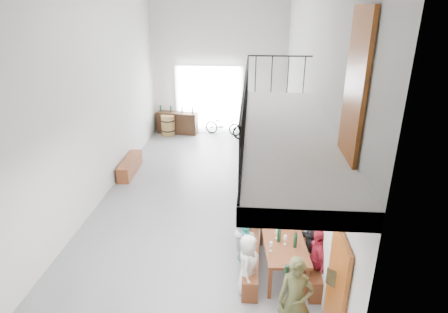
# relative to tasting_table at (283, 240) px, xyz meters

# --- Properties ---
(floor) EXTENTS (12.00, 12.00, 0.00)m
(floor) POSITION_rel_tasting_table_xyz_m (-2.08, 3.00, -0.71)
(floor) COLOR slate
(floor) RESTS_ON ground
(room_walls) EXTENTS (12.00, 12.00, 12.00)m
(room_walls) POSITION_rel_tasting_table_xyz_m (-2.08, 3.00, 2.85)
(room_walls) COLOR silver
(room_walls) RESTS_ON ground
(gateway_portal) EXTENTS (2.80, 0.08, 2.80)m
(gateway_portal) POSITION_rel_tasting_table_xyz_m (-2.48, 8.94, 0.69)
(gateway_portal) COLOR white
(gateway_portal) RESTS_ON ground
(right_wall_decor) EXTENTS (0.07, 8.28, 5.07)m
(right_wall_decor) POSITION_rel_tasting_table_xyz_m (0.62, 1.13, 1.04)
(right_wall_decor) COLOR #904211
(right_wall_decor) RESTS_ON ground
(balcony) EXTENTS (1.52, 5.62, 4.00)m
(balcony) POSITION_rel_tasting_table_xyz_m (-0.10, -0.13, 2.26)
(balcony) COLOR white
(balcony) RESTS_ON ground
(tasting_table) EXTENTS (0.93, 1.99, 0.79)m
(tasting_table) POSITION_rel_tasting_table_xyz_m (0.00, 0.00, 0.00)
(tasting_table) COLOR brown
(tasting_table) RESTS_ON ground
(bench_inner) EXTENTS (0.34, 1.88, 0.43)m
(bench_inner) POSITION_rel_tasting_table_xyz_m (-0.62, -0.10, -0.49)
(bench_inner) COLOR brown
(bench_inner) RESTS_ON ground
(bench_wall) EXTENTS (0.43, 2.03, 0.46)m
(bench_wall) POSITION_rel_tasting_table_xyz_m (0.49, 0.04, -0.47)
(bench_wall) COLOR brown
(bench_wall) RESTS_ON ground
(tableware) EXTENTS (0.60, 1.29, 0.35)m
(tableware) POSITION_rel_tasting_table_xyz_m (-0.00, 0.06, 0.23)
(tableware) COLOR black
(tableware) RESTS_ON tasting_table
(side_bench) EXTENTS (0.43, 1.74, 0.49)m
(side_bench) POSITION_rel_tasting_table_xyz_m (-4.58, 4.47, -0.46)
(side_bench) COLOR brown
(side_bench) RESTS_ON ground
(oak_barrel) EXTENTS (0.58, 0.58, 0.85)m
(oak_barrel) POSITION_rel_tasting_table_xyz_m (-4.17, 8.39, -0.28)
(oak_barrel) COLOR olive
(oak_barrel) RESTS_ON ground
(serving_counter) EXTENTS (1.76, 0.69, 0.91)m
(serving_counter) POSITION_rel_tasting_table_xyz_m (-3.83, 8.65, -0.25)
(serving_counter) COLOR #3A1F11
(serving_counter) RESTS_ON ground
(counter_bottles) EXTENTS (1.46, 0.29, 0.28)m
(counter_bottles) POSITION_rel_tasting_table_xyz_m (-3.83, 8.63, 0.34)
(counter_bottles) COLOR black
(counter_bottles) RESTS_ON serving_counter
(guest_left_a) EXTENTS (0.48, 0.65, 1.21)m
(guest_left_a) POSITION_rel_tasting_table_xyz_m (-0.68, -0.70, -0.10)
(guest_left_a) COLOR white
(guest_left_a) RESTS_ON ground
(guest_left_b) EXTENTS (0.35, 0.48, 1.22)m
(guest_left_b) POSITION_rel_tasting_table_xyz_m (-0.73, -0.16, -0.10)
(guest_left_b) COLOR teal
(guest_left_b) RESTS_ON ground
(guest_left_c) EXTENTS (0.47, 0.59, 1.18)m
(guest_left_c) POSITION_rel_tasting_table_xyz_m (-0.77, 0.45, -0.12)
(guest_left_c) COLOR white
(guest_left_c) RESTS_ON ground
(guest_left_d) EXTENTS (0.61, 0.76, 1.03)m
(guest_left_d) POSITION_rel_tasting_table_xyz_m (-0.68, 0.87, -0.19)
(guest_left_d) COLOR teal
(guest_left_d) RESTS_ON ground
(guest_right_a) EXTENTS (0.40, 0.78, 1.27)m
(guest_right_a) POSITION_rel_tasting_table_xyz_m (0.60, -0.47, -0.07)
(guest_right_a) COLOR #B21E33
(guest_right_a) RESTS_ON ground
(guest_right_b) EXTENTS (0.67, 1.06, 1.09)m
(guest_right_b) POSITION_rel_tasting_table_xyz_m (0.59, 0.05, -0.16)
(guest_right_b) COLOR black
(guest_right_b) RESTS_ON ground
(guest_right_c) EXTENTS (0.43, 0.61, 1.16)m
(guest_right_c) POSITION_rel_tasting_table_xyz_m (0.50, 0.69, -0.13)
(guest_right_c) COLOR white
(guest_right_c) RESTS_ON ground
(host_standing) EXTENTS (0.61, 0.45, 1.52)m
(host_standing) POSITION_rel_tasting_table_xyz_m (0.07, -1.72, 0.05)
(host_standing) COLOR brown
(host_standing) RESTS_ON ground
(potted_plant) EXTENTS (0.42, 0.38, 0.43)m
(potted_plant) POSITION_rel_tasting_table_xyz_m (0.37, 3.60, -0.49)
(potted_plant) COLOR #1B4E1C
(potted_plant) RESTS_ON ground
(bicycle_near) EXTENTS (1.68, 0.95, 0.83)m
(bicycle_near) POSITION_rel_tasting_table_xyz_m (-1.87, 8.60, -0.29)
(bicycle_near) COLOR black
(bicycle_near) RESTS_ON ground
(bicycle_far) EXTENTS (1.64, 0.67, 0.96)m
(bicycle_far) POSITION_rel_tasting_table_xyz_m (-0.65, 7.89, -0.23)
(bicycle_far) COLOR black
(bicycle_far) RESTS_ON ground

